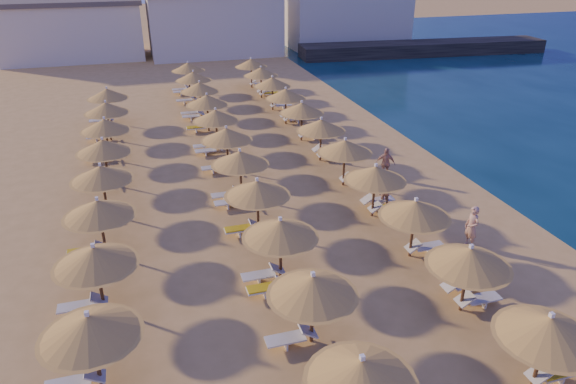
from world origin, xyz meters
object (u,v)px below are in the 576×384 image
object	(u,v)px
parasol_row_east	(332,136)
beachgoer_a	(472,227)
parasol_row_west	(233,146)
beachgoer_c	(385,163)
beachgoer_b	(385,192)
jetty	(424,48)

from	to	relation	value
parasol_row_east	beachgoer_a	size ratio (longest dim) A/B	22.75
parasol_row_west	beachgoer_c	world-z (taller)	parasol_row_west
beachgoer_b	jetty	bearing A→B (deg)	116.81
jetty	parasol_row_east	world-z (taller)	parasol_row_east
jetty	parasol_row_east	size ratio (longest dim) A/B	0.68
parasol_row_east	parasol_row_west	world-z (taller)	same
beachgoer_c	beachgoer_b	xyz separation A→B (m)	(-1.58, -3.18, -0.06)
parasol_row_west	beachgoer_c	xyz separation A→B (m)	(8.22, -1.73, -1.28)
beachgoer_b	parasol_row_east	bearing A→B (deg)	160.49
parasol_row_east	beachgoer_c	distance (m)	3.33
parasol_row_west	beachgoer_b	distance (m)	8.37
beachgoer_c	beachgoer_a	world-z (taller)	beachgoer_a
parasol_row_east	parasol_row_west	bearing A→B (deg)	180.00
beachgoer_a	parasol_row_east	bearing A→B (deg)	-167.87
beachgoer_a	parasol_row_west	bearing A→B (deg)	-142.44
parasol_row_west	beachgoer_a	xyz separation A→B (m)	(8.51, -9.38, -1.23)
parasol_row_west	beachgoer_a	world-z (taller)	parasol_row_west
parasol_row_east	beachgoer_b	world-z (taller)	parasol_row_east
jetty	beachgoer_b	bearing A→B (deg)	-117.76
parasol_row_west	parasol_row_east	bearing A→B (deg)	0.00
parasol_row_east	beachgoer_c	world-z (taller)	parasol_row_east
jetty	parasol_row_east	bearing A→B (deg)	-122.98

